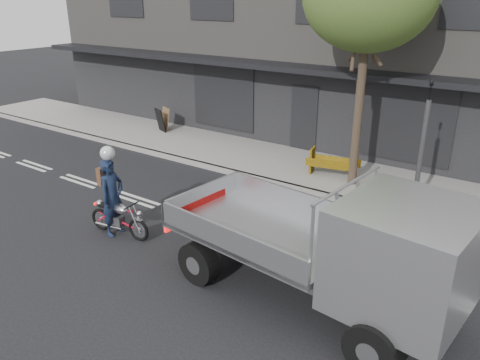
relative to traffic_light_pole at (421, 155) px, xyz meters
The scene contains 10 objects.
ground 5.62m from the traffic_light_pole, 141.42° to the right, with size 80.00×80.00×0.00m, color black.
sidewalk 4.68m from the traffic_light_pole, 162.18° to the left, with size 32.00×3.20×0.15m, color gray.
kerb 4.49m from the traffic_light_pole, behind, with size 32.00×0.20×0.15m, color gray.
building_main 9.29m from the traffic_light_pole, 117.85° to the left, with size 26.00×10.00×8.00m, color slate.
traffic_light_pole is the anchor object (origin of this frame).
motorcycle 7.45m from the traffic_light_pole, 137.28° to the right, with size 1.71×0.50×0.88m.
rider 7.50m from the traffic_light_pole, 138.06° to the right, with size 0.68×0.44×1.86m, color #131E36.
flatbed_ute 4.84m from the traffic_light_pole, 83.35° to the right, with size 5.62×2.76×2.51m.
construction_barrier 3.02m from the traffic_light_pole, 163.41° to the left, with size 1.48×0.59×0.83m, color #E8A80C, non-canonical shape.
sandwich_board 10.66m from the traffic_light_pole, behind, with size 0.58×0.39×0.92m, color black, non-canonical shape.
Camera 1 is at (6.73, -8.10, 5.32)m, focal length 35.00 mm.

